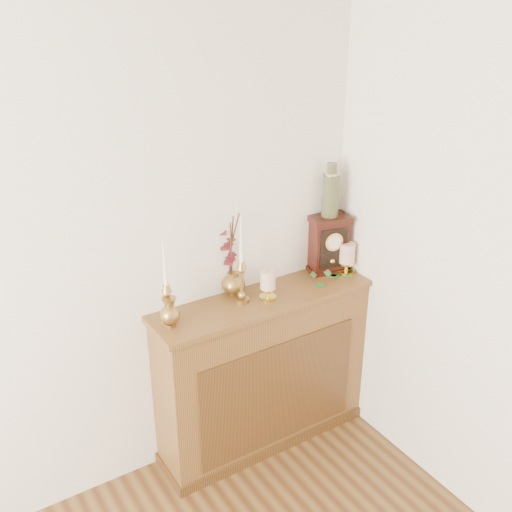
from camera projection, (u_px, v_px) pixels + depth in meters
console_shelf at (264, 375)px, 3.32m from camera, size 1.24×0.34×0.93m
candlestick_left at (167, 298)px, 2.80m from camera, size 0.07×0.07×0.44m
candlestick_center at (242, 275)px, 3.00m from camera, size 0.08×0.08×0.47m
bud_vase at (170, 313)px, 2.81m from camera, size 0.10×0.10×0.16m
ginger_jar at (229, 256)px, 3.08m from camera, size 0.19×0.20×0.46m
pillar_candle_left at (268, 283)px, 3.05m from camera, size 0.09×0.09×0.17m
pillar_candle_right at (347, 257)px, 3.33m from camera, size 0.10×0.10×0.19m
ivy_garland at (335, 274)px, 3.32m from camera, size 0.40×0.18×0.07m
mantel_clock at (328, 244)px, 3.34m from camera, size 0.25×0.20×0.33m
ceramic_vase at (331, 193)px, 3.21m from camera, size 0.09×0.09×0.30m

